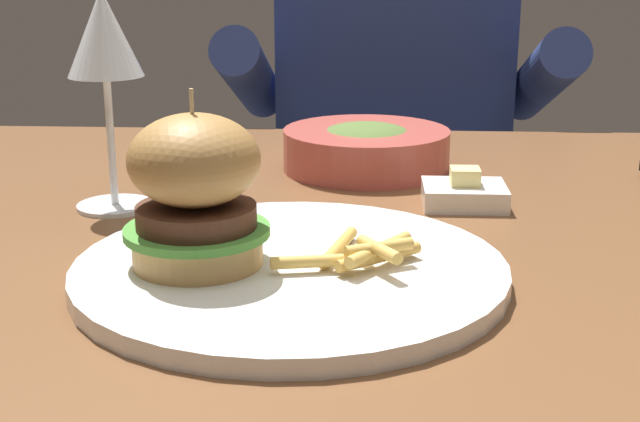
# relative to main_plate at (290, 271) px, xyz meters

# --- Properties ---
(dining_table) EXTENTS (1.21, 0.79, 0.74)m
(dining_table) POSITION_rel_main_plate_xyz_m (0.06, 0.16, -0.10)
(dining_table) COLOR brown
(dining_table) RESTS_ON ground
(main_plate) EXTENTS (0.32, 0.32, 0.01)m
(main_plate) POSITION_rel_main_plate_xyz_m (0.00, 0.00, 0.00)
(main_plate) COLOR white
(main_plate) RESTS_ON dining_table
(burger_sandwich) EXTENTS (0.10, 0.10, 0.13)m
(burger_sandwich) POSITION_rel_main_plate_xyz_m (-0.07, -0.01, 0.06)
(burger_sandwich) COLOR tan
(burger_sandwich) RESTS_ON main_plate
(fries_pile) EXTENTS (0.11, 0.10, 0.02)m
(fries_pile) POSITION_rel_main_plate_xyz_m (0.05, -0.00, 0.02)
(fries_pile) COLOR #EABC5B
(fries_pile) RESTS_ON main_plate
(wine_glass) EXTENTS (0.07, 0.07, 0.20)m
(wine_glass) POSITION_rel_main_plate_xyz_m (-0.18, 0.18, 0.14)
(wine_glass) COLOR silver
(wine_glass) RESTS_ON dining_table
(butter_dish) EXTENTS (0.08, 0.06, 0.04)m
(butter_dish) POSITION_rel_main_plate_xyz_m (0.15, 0.20, 0.00)
(butter_dish) COLOR white
(butter_dish) RESTS_ON dining_table
(soup_bowl) EXTENTS (0.18, 0.18, 0.05)m
(soup_bowl) POSITION_rel_main_plate_xyz_m (0.05, 0.34, 0.02)
(soup_bowl) COLOR #B24C42
(soup_bowl) RESTS_ON dining_table
(diner_person) EXTENTS (0.51, 0.36, 1.18)m
(diner_person) POSITION_rel_main_plate_xyz_m (0.09, 0.83, -0.18)
(diner_person) COLOR #282833
(diner_person) RESTS_ON ground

